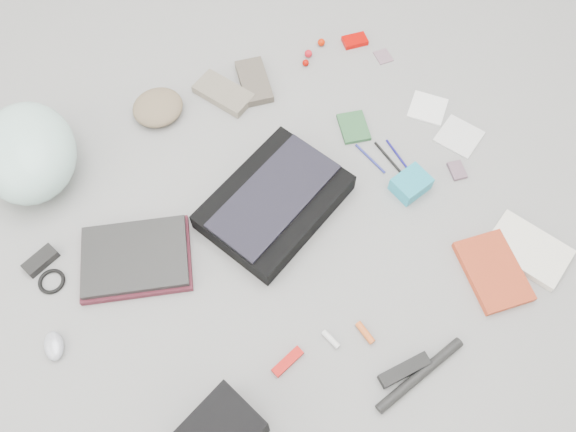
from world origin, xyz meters
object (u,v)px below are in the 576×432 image
book_red (493,271)px  messenger_bag (275,202)px  laptop (135,256)px  bike_helmet (28,153)px  accordion_wallet (411,184)px

book_red → messenger_bag: bearing=143.9°
laptop → bike_helmet: size_ratio=0.85×
bike_helmet → book_red: bearing=-31.4°
accordion_wallet → messenger_bag: bearing=150.9°
accordion_wallet → laptop: bearing=158.3°
messenger_bag → book_red: (0.45, -0.53, -0.02)m
laptop → bike_helmet: 0.49m
accordion_wallet → book_red: bearing=-91.4°
messenger_bag → book_red: size_ratio=1.84×
bike_helmet → accordion_wallet: bearing=-20.4°
bike_helmet → accordion_wallet: size_ratio=3.30×
book_red → bike_helmet: bearing=148.6°
book_red → accordion_wallet: size_ratio=2.12×
bike_helmet → book_red: (1.05, -1.05, -0.10)m
laptop → accordion_wallet: (0.87, -0.22, -0.01)m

